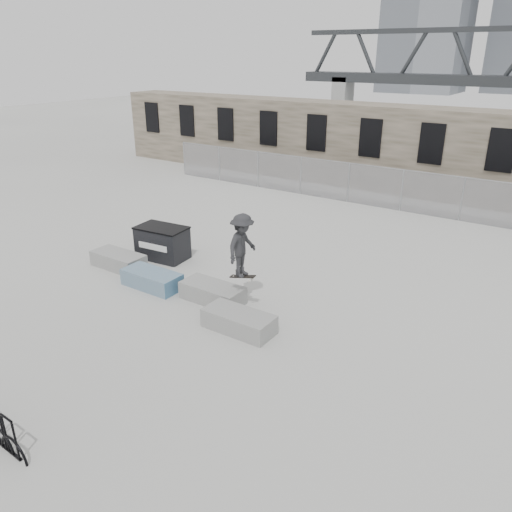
% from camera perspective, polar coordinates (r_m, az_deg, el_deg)
% --- Properties ---
extents(ground, '(120.00, 120.00, 0.00)m').
position_cam_1_polar(ground, '(16.17, -8.22, -4.09)').
color(ground, beige).
rests_on(ground, ground).
extents(stone_wall, '(36.00, 2.58, 4.50)m').
position_cam_1_polar(stone_wall, '(29.02, 13.78, 12.03)').
color(stone_wall, brown).
rests_on(stone_wall, ground).
extents(chainlink_fence, '(22.06, 0.06, 2.02)m').
position_cam_1_polar(chainlink_fence, '(25.86, 10.52, 8.32)').
color(chainlink_fence, gray).
rests_on(chainlink_fence, ground).
extents(planter_far_left, '(2.00, 0.90, 0.54)m').
position_cam_1_polar(planter_far_left, '(18.35, -15.44, -0.41)').
color(planter_far_left, gray).
rests_on(planter_far_left, ground).
extents(planter_center_left, '(2.00, 0.90, 0.54)m').
position_cam_1_polar(planter_center_left, '(16.57, -11.81, -2.55)').
color(planter_center_left, '#2E628C').
rests_on(planter_center_left, ground).
extents(planter_center_right, '(2.00, 0.90, 0.54)m').
position_cam_1_polar(planter_center_right, '(15.40, -4.99, -4.12)').
color(planter_center_right, gray).
rests_on(planter_center_right, ground).
extents(planter_offset, '(2.00, 0.90, 0.54)m').
position_cam_1_polar(planter_offset, '(13.80, -1.97, -7.39)').
color(planter_offset, gray).
rests_on(planter_offset, ground).
extents(dumpster, '(1.95, 1.30, 1.22)m').
position_cam_1_polar(dumpster, '(18.69, -10.65, 1.52)').
color(dumpster, black).
rests_on(dumpster, ground).
extents(skateboarder, '(0.81, 1.25, 1.99)m').
position_cam_1_polar(skateboarder, '(14.21, -1.58, 1.19)').
color(skateboarder, '#27282A').
rests_on(skateboarder, ground).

